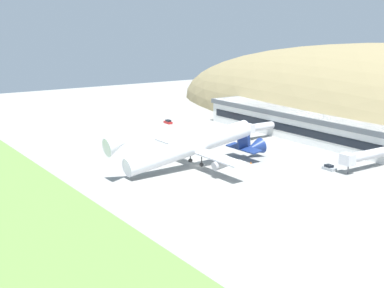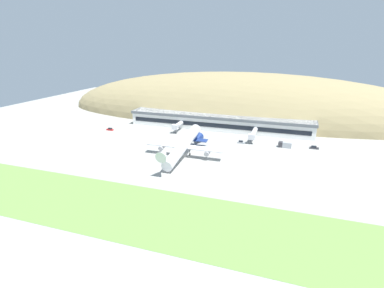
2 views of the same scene
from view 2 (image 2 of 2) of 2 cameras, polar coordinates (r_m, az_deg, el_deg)
ground_plane at (r=142.88m, az=-1.68°, el=-2.10°), size 366.05×366.05×0.00m
grass_strip_foreground at (r=100.40m, az=-12.35°, el=-12.04°), size 329.44×31.68×0.08m
hill_backdrop at (r=223.90m, az=9.37°, el=5.32°), size 282.01×82.18×62.77m
terminal_building at (r=185.48m, az=5.09°, el=4.39°), size 113.05×15.31×9.13m
jetway_0 at (r=179.47m, az=-2.79°, el=3.57°), size 3.38×11.94×5.43m
jetway_1 at (r=166.14m, az=11.59°, el=1.97°), size 3.38×16.95×5.43m
cargo_airplane at (r=137.98m, az=-1.59°, el=-0.25°), size 37.55×50.18×12.22m
service_car_0 at (r=163.11m, az=22.24°, el=-0.64°), size 4.43×1.99×1.46m
service_car_1 at (r=190.05m, az=-15.36°, el=2.71°), size 4.22×1.71×1.49m
service_car_2 at (r=161.34m, az=9.34°, el=0.33°), size 3.96×2.01×1.41m
fuel_truck at (r=159.87m, az=17.29°, el=-0.14°), size 6.59×2.92×2.85m
traffic_cone_0 at (r=152.83m, az=2.29°, el=-0.59°), size 0.52×0.52×0.58m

